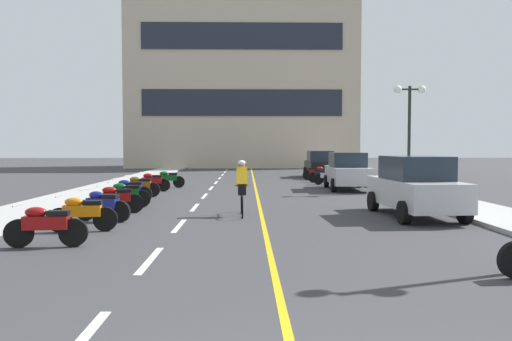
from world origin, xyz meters
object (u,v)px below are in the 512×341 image
object	(u,v)px
motorcycle_9	(152,181)
motorcycle_12	(323,174)
motorcycle_5	(116,199)
motorcycle_4	(102,205)
motorcycle_8	(139,186)
motorcycle_11	(329,176)
cyclist_rider	(242,187)
motorcycle_10	(168,179)
motorcycle_7	(129,190)
motorcycle_13	(316,173)
parked_car_far	(320,164)
parked_car_mid	(347,171)
motorcycle_6	(125,194)
motorcycle_2	(45,225)
street_lamp_mid	(409,113)
parked_car_near	(415,186)
motorcycle_3	(82,213)

from	to	relation	value
motorcycle_9	motorcycle_12	bearing A→B (deg)	32.73
motorcycle_5	motorcycle_4	bearing A→B (deg)	-88.00
motorcycle_8	motorcycle_11	xyz separation A→B (m)	(9.05, 6.62, 0.00)
motorcycle_8	cyclist_rider	bearing A→B (deg)	-52.98
motorcycle_9	motorcycle_10	size ratio (longest dim) A/B	1.00
motorcycle_7	motorcycle_11	world-z (taller)	same
motorcycle_9	motorcycle_11	bearing A→B (deg)	24.03
motorcycle_13	parked_car_far	bearing A→B (deg)	77.46
parked_car_mid	motorcycle_6	world-z (taller)	parked_car_mid
motorcycle_6	motorcycle_10	size ratio (longest dim) A/B	1.00
motorcycle_7	motorcycle_4	bearing A→B (deg)	-85.56
cyclist_rider	motorcycle_5	bearing A→B (deg)	171.86
motorcycle_2	motorcycle_10	distance (m)	15.04
street_lamp_mid	motorcycle_7	distance (m)	12.88
motorcycle_5	motorcycle_9	size ratio (longest dim) A/B	0.99
motorcycle_7	motorcycle_9	bearing A→B (deg)	90.29
parked_car_mid	motorcycle_5	size ratio (longest dim) A/B	2.54
parked_car_near	motorcycle_12	bearing A→B (deg)	92.23
motorcycle_2	motorcycle_11	bearing A→B (deg)	62.82
motorcycle_7	motorcycle_11	bearing A→B (deg)	43.88
parked_car_mid	motorcycle_11	world-z (taller)	parked_car_mid
parked_car_near	motorcycle_6	bearing A→B (deg)	165.43
motorcycle_7	motorcycle_9	world-z (taller)	same
motorcycle_5	motorcycle_9	distance (m)	7.79
parked_car_far	motorcycle_3	size ratio (longest dim) A/B	2.48
motorcycle_2	motorcycle_13	size ratio (longest dim) A/B	1.00
motorcycle_7	motorcycle_10	world-z (taller)	same
motorcycle_4	motorcycle_11	world-z (taller)	same
motorcycle_11	motorcycle_12	size ratio (longest dim) A/B	1.00
motorcycle_2	motorcycle_11	size ratio (longest dim) A/B	1.00
motorcycle_11	motorcycle_6	bearing A→B (deg)	-130.38
motorcycle_10	cyclist_rider	distance (m)	11.06
street_lamp_mid	cyclist_rider	bearing A→B (deg)	-135.11
motorcycle_2	motorcycle_7	size ratio (longest dim) A/B	1.00
motorcycle_7	motorcycle_2	bearing A→B (deg)	-88.41
parked_car_near	street_lamp_mid	bearing A→B (deg)	73.09
motorcycle_2	motorcycle_9	distance (m)	13.05
parked_car_near	motorcycle_11	world-z (taller)	parked_car_near
motorcycle_10	parked_car_near	bearing A→B (deg)	-49.59
street_lamp_mid	motorcycle_5	xyz separation A→B (m)	(-11.57, -6.99, -3.18)
motorcycle_5	cyclist_rider	xyz separation A→B (m)	(3.98, -0.57, 0.41)
parked_car_far	cyclist_rider	xyz separation A→B (m)	(-5.20, -19.02, -0.03)
parked_car_near	motorcycle_5	size ratio (longest dim) A/B	2.54
parked_car_far	motorcycle_8	world-z (taller)	parked_car_far
motorcycle_8	motorcycle_2	bearing A→B (deg)	-88.44
motorcycle_4	motorcycle_7	bearing A→B (deg)	94.44
parked_car_near	motorcycle_9	size ratio (longest dim) A/B	2.51
motorcycle_10	motorcycle_13	world-z (taller)	same
motorcycle_12	cyclist_rider	distance (m)	14.85
parked_car_mid	motorcycle_2	bearing A→B (deg)	-123.47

